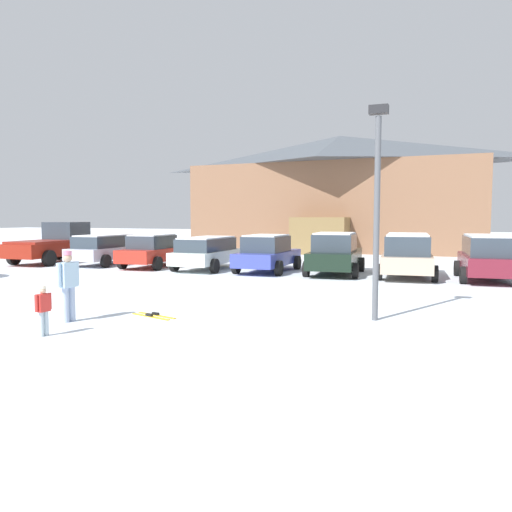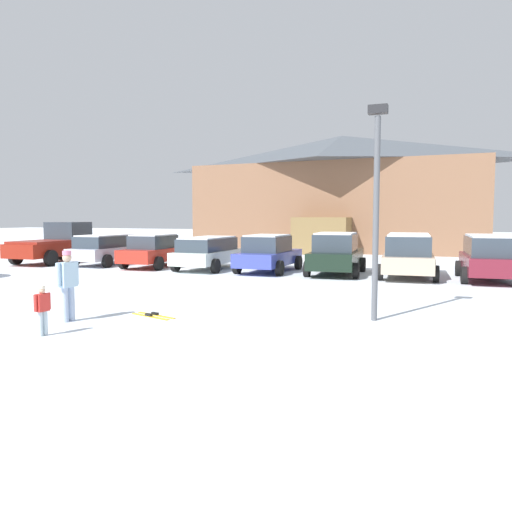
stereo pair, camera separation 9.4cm
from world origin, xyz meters
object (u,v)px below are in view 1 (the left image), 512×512
parked_red_sedan (154,250)px  skier_child_in_red_jacket (43,308)px  ski_lodge (339,192)px  pair_of_skis (153,316)px  parked_white_suv (207,252)px  parked_maroon_van (487,256)px  lamp_post (377,200)px  parked_black_sedan (335,254)px  parked_beige_suv (407,254)px  parked_silver_wagon (105,248)px  pickup_truck (56,244)px  skier_adult_in_blue_parka (68,282)px  parked_blue_hatchback (267,253)px

parked_red_sedan → skier_child_in_red_jacket: bearing=-66.9°
ski_lodge → pair_of_skis: (0.73, -26.59, -4.22)m
ski_lodge → skier_child_in_red_jacket: bearing=-90.5°
parked_white_suv → parked_maroon_van: 11.83m
pair_of_skis → lamp_post: size_ratio=0.27×
parked_red_sedan → parked_black_sedan: (8.86, 0.11, 0.07)m
parked_white_suv → parked_beige_suv: (8.87, 0.29, 0.11)m
parked_silver_wagon → parked_beige_suv: bearing=0.0°
ski_lodge → parked_beige_suv: (6.02, -16.03, -3.30)m
parked_maroon_van → pickup_truck: (-20.97, 0.20, 0.06)m
parked_silver_wagon → skier_adult_in_blue_parka: skier_adult_in_blue_parka is taller
parked_red_sedan → skier_adult_in_blue_parka: (5.00, -11.58, 0.13)m
parked_red_sedan → pickup_truck: size_ratio=0.81×
parked_blue_hatchback → pair_of_skis: (0.66, -10.37, -0.81)m
parked_blue_hatchback → parked_black_sedan: 3.02m
parked_white_suv → skier_child_in_red_jacket: size_ratio=4.15×
skier_child_in_red_jacket → pair_of_skis: size_ratio=0.78×
parked_maroon_van → parked_beige_suv: bearing=177.8°
parked_blue_hatchback → parked_black_sedan: size_ratio=1.00×
parked_silver_wagon → ski_lodge: bearing=61.3°
skier_adult_in_blue_parka → parked_silver_wagon: bearing=124.1°
parked_black_sedan → ski_lodge: bearing=100.8°
parked_silver_wagon → lamp_post: bearing=-31.8°
parked_blue_hatchback → pair_of_skis: 10.43m
pickup_truck → skier_adult_in_blue_parka: size_ratio=3.21×
parked_blue_hatchback → skier_child_in_red_jacket: parked_blue_hatchback is taller
parked_red_sedan → parked_maroon_van: bearing=0.4°
parked_maroon_van → lamp_post: bearing=-108.9°
parked_white_suv → skier_child_in_red_jacket: (2.58, -12.82, -0.24)m
ski_lodge → skier_adult_in_blue_parka: bearing=-91.6°
ski_lodge → parked_maroon_van: size_ratio=4.94×
parked_silver_wagon → skier_adult_in_blue_parka: bearing=-55.9°
parked_red_sedan → parked_maroon_van: size_ratio=1.02×
parked_silver_wagon → parked_white_suv: (5.91, -0.29, -0.01)m
parked_black_sedan → pickup_truck: pickup_truck is taller
ski_lodge → parked_maroon_van: (8.97, -16.14, -3.30)m
lamp_post → skier_child_in_red_jacket: bearing=-146.9°
parked_white_suv → parked_beige_suv: 8.88m
skier_adult_in_blue_parka → pair_of_skis: bearing=39.2°
pickup_truck → lamp_post: 20.20m
parked_white_suv → pickup_truck: pickup_truck is taller
skier_adult_in_blue_parka → parked_blue_hatchback: bearing=85.8°
parked_blue_hatchback → pickup_truck: (-12.07, 0.28, 0.16)m
parked_beige_suv → pair_of_skis: (-5.28, -10.57, -0.92)m
parked_black_sedan → parked_beige_suv: size_ratio=0.92×
skier_adult_in_blue_parka → pair_of_skis: size_ratio=1.25×
ski_lodge → parked_red_sedan: 17.57m
ski_lodge → parked_beige_suv: size_ratio=4.45×
parked_silver_wagon → parked_beige_suv: 14.78m
parked_silver_wagon → parked_blue_hatchback: (8.83, -0.19, -0.01)m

